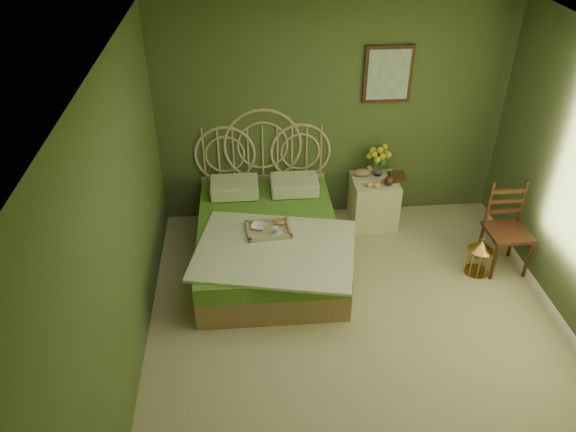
{
  "coord_description": "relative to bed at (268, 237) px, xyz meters",
  "views": [
    {
      "loc": [
        -1.0,
        -3.65,
        3.82
      ],
      "look_at": [
        -0.61,
        1.0,
        0.76
      ],
      "focal_mm": 35.0,
      "sensor_mm": 36.0,
      "label": 1
    }
  ],
  "objects": [
    {
      "name": "wall_back",
      "position": [
        0.81,
        0.96,
        1.0
      ],
      "size": [
        4.0,
        0.0,
        4.0
      ],
      "primitive_type": "plane",
      "rotation": [
        1.57,
        0.0,
        0.0
      ],
      "color": "#48572D",
      "rests_on": "floor"
    },
    {
      "name": "book_lower",
      "position": [
        1.48,
        0.68,
        0.29
      ],
      "size": [
        0.19,
        0.24,
        0.02
      ],
      "primitive_type": "imported",
      "rotation": [
        0.0,
        0.0,
        0.08
      ],
      "color": "#381E0F",
      "rests_on": "nightstand"
    },
    {
      "name": "book_upper",
      "position": [
        1.48,
        0.68,
        0.31
      ],
      "size": [
        0.18,
        0.25,
        0.02
      ],
      "primitive_type": "imported",
      "rotation": [
        0.0,
        0.0,
        -0.02
      ],
      "color": "#472819",
      "rests_on": "nightstand"
    },
    {
      "name": "floor",
      "position": [
        0.81,
        -1.29,
        -0.3
      ],
      "size": [
        4.5,
        4.5,
        0.0
      ],
      "primitive_type": "plane",
      "color": "#C0AF8B",
      "rests_on": "ground"
    },
    {
      "name": "nightstand",
      "position": [
        1.3,
        0.67,
        0.06
      ],
      "size": [
        0.52,
        0.52,
        1.01
      ],
      "color": "beige",
      "rests_on": "floor"
    },
    {
      "name": "bed",
      "position": [
        0.0,
        0.0,
        0.0
      ],
      "size": [
        1.76,
        2.22,
        1.38
      ],
      "color": "#A37B51",
      "rests_on": "floor"
    },
    {
      "name": "ceiling",
      "position": [
        0.81,
        -1.29,
        2.3
      ],
      "size": [
        4.5,
        4.5,
        0.0
      ],
      "primitive_type": "plane",
      "rotation": [
        3.14,
        0.0,
        0.0
      ],
      "color": "silver",
      "rests_on": "wall_back"
    },
    {
      "name": "wall_left",
      "position": [
        -1.19,
        -1.29,
        1.0
      ],
      "size": [
        0.0,
        4.5,
        4.5
      ],
      "primitive_type": "plane",
      "rotation": [
        1.57,
        0.0,
        1.57
      ],
      "color": "#48572D",
      "rests_on": "floor"
    },
    {
      "name": "cereal_bowl",
      "position": [
        -0.1,
        -0.15,
        0.25
      ],
      "size": [
        0.19,
        0.19,
        0.04
      ],
      "primitive_type": "imported",
      "rotation": [
        0.0,
        0.0,
        -0.27
      ],
      "color": "white",
      "rests_on": "bed"
    },
    {
      "name": "coffee_cup",
      "position": [
        0.08,
        -0.26,
        0.27
      ],
      "size": [
        0.09,
        0.09,
        0.07
      ],
      "primitive_type": "imported",
      "rotation": [
        0.0,
        0.0,
        0.23
      ],
      "color": "white",
      "rests_on": "bed"
    },
    {
      "name": "wall_art",
      "position": [
        1.4,
        0.93,
        1.45
      ],
      "size": [
        0.54,
        0.04,
        0.64
      ],
      "color": "#32170D",
      "rests_on": "wall_back"
    },
    {
      "name": "chair",
      "position": [
        2.51,
        -0.26,
        0.23
      ],
      "size": [
        0.44,
        0.44,
        0.96
      ],
      "rotation": [
        0.0,
        0.0,
        0.03
      ],
      "color": "#32170D",
      "rests_on": "floor"
    },
    {
      "name": "birdcage",
      "position": [
        2.22,
        -0.4,
        -0.11
      ],
      "size": [
        0.26,
        0.26,
        0.4
      ],
      "rotation": [
        0.0,
        0.0,
        -0.29
      ],
      "color": "#CD8E41",
      "rests_on": "floor"
    }
  ]
}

